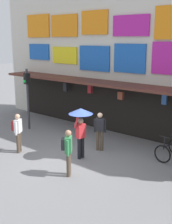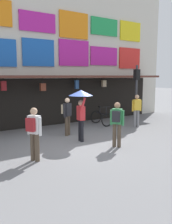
% 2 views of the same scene
% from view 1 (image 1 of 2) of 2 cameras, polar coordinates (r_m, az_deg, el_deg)
% --- Properties ---
extents(ground_plane, '(80.00, 80.00, 0.00)m').
position_cam_1_polar(ground_plane, '(11.95, -2.24, -9.15)').
color(ground_plane, slate).
extents(shopfront, '(18.00, 2.60, 8.00)m').
position_cam_1_polar(shopfront, '(14.71, 9.75, 11.00)').
color(shopfront, beige).
rests_on(shopfront, ground).
extents(traffic_light_near, '(0.31, 0.34, 3.20)m').
position_cam_1_polar(traffic_light_near, '(15.57, -11.33, 4.33)').
color(traffic_light_near, '#38383D').
rests_on(traffic_light_near, ground).
extents(bicycle_parked, '(0.82, 1.22, 1.05)m').
position_cam_1_polar(bicycle_parked, '(12.31, 15.92, -7.02)').
color(bicycle_parked, black).
rests_on(bicycle_parked, ground).
extents(pedestrian_in_green, '(0.46, 0.48, 1.68)m').
position_cam_1_polar(pedestrian_in_green, '(12.66, -13.14, -3.42)').
color(pedestrian_in_green, brown).
rests_on(pedestrian_in_green, ground).
extents(pedestrian_with_umbrella, '(0.96, 0.96, 2.08)m').
position_cam_1_polar(pedestrian_with_umbrella, '(11.50, -1.02, -1.41)').
color(pedestrian_with_umbrella, black).
rests_on(pedestrian_with_umbrella, ground).
extents(pedestrian_in_yellow, '(0.47, 0.48, 1.68)m').
position_cam_1_polar(pedestrian_in_yellow, '(10.28, -3.56, -7.24)').
color(pedestrian_in_yellow, brown).
rests_on(pedestrian_in_yellow, ground).
extents(pedestrian_in_white, '(0.48, 0.46, 1.68)m').
position_cam_1_polar(pedestrian_in_white, '(12.56, 2.73, -3.19)').
color(pedestrian_in_white, brown).
rests_on(pedestrian_in_white, ground).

